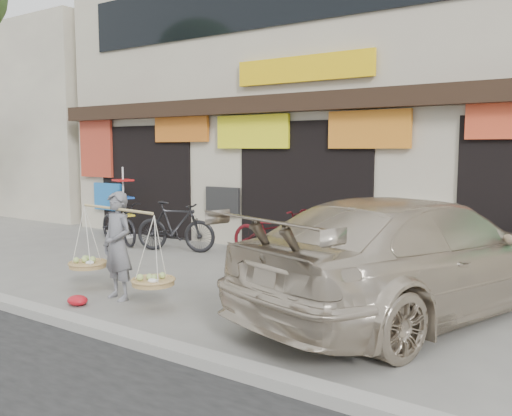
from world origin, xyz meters
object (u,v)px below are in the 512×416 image
Objects in this scene: bike_2 at (274,234)px; street_vendor at (118,250)px; bike_0 at (119,223)px; bike_1 at (176,227)px; suv at (414,256)px; display_rack at (124,209)px.

street_vendor is at bearing 175.64° from bike_2.
bike_0 is (-3.52, 3.11, -0.23)m from street_vendor.
street_vendor reaches higher than bike_1.
suv reaches higher than bike_1.
street_vendor is 4.71m from bike_0.
bike_0 is at bearing 6.28° from suv.
suv is at bearing -122.87° from bike_1.
display_rack reaches higher than bike_1.
suv is at bearing 32.30° from street_vendor.
street_vendor is 1.27× the size of display_rack.
bike_1 is 5.69m from suv.
street_vendor is at bearing -168.55° from bike_1.
suv reaches higher than bike_2.
street_vendor is 3.62m from bike_1.
suv is 3.33× the size of display_rack.
street_vendor is 3.62m from bike_2.
street_vendor is 1.13× the size of bike_2.
bike_0 is 0.95× the size of bike_2.
bike_2 is at bearing -2.52° from display_rack.
bike_2 is at bearing 92.00° from street_vendor.
bike_0 is 0.32× the size of suv.
street_vendor reaches higher than suv.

